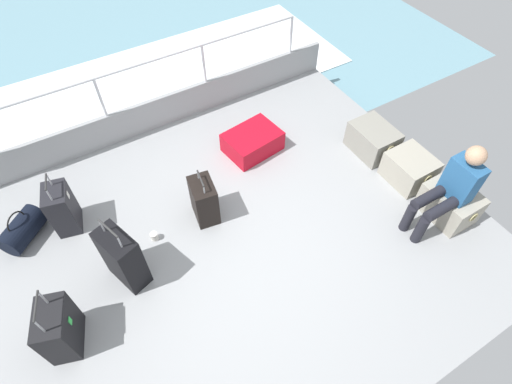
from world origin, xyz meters
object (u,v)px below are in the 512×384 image
Objects in this scene: suitcase_3 at (252,142)px; suitcase_4 at (59,329)px; paper_cup at (154,236)px; suitcase_2 at (62,209)px; suitcase_0 at (204,201)px; passenger_seated at (451,188)px; suitcase_1 at (123,258)px; cargo_crate_0 at (373,140)px; cargo_crate_2 at (450,203)px; cargo_crate_1 at (409,169)px; duffel_bag at (22,230)px.

suitcase_3 is 3.03m from suitcase_4.
paper_cup is at bearing -68.43° from suitcase_3.
suitcase_2 is at bearing -132.36° from paper_cup.
passenger_seated is at bearing 57.54° from suitcase_0.
suitcase_0 is at bearing 106.09° from suitcase_1.
cargo_crate_0 is 3.34m from suitcase_1.
paper_cup is (0.00, -0.63, -0.22)m from suitcase_0.
suitcase_4 is at bearing -64.84° from suitcase_3.
passenger_seated reaches higher than suitcase_1.
suitcase_1 is (-1.10, -3.21, -0.21)m from passenger_seated.
suitcase_0 reaches higher than paper_cup.
cargo_crate_1 is at bearing -179.63° from cargo_crate_2.
passenger_seated reaches higher than suitcase_0.
cargo_crate_1 is 3.42m from suitcase_1.
suitcase_4 reaches higher than suitcase_2.
duffel_bag is at bearing -175.97° from suitcase_4.
suitcase_1 reaches higher than duffel_bag.
cargo_crate_1 is 3.10m from paper_cup.
cargo_crate_0 is 0.82× the size of suitcase_2.
suitcase_4 reaches higher than cargo_crate_0.
cargo_crate_1 is 0.92× the size of cargo_crate_2.
suitcase_2 is 0.96× the size of suitcase_4.
duffel_bag is at bearing -117.98° from passenger_seated.
passenger_seated is 4.01m from suitcase_4.
suitcase_0 is at bearing 110.34° from suitcase_4.
cargo_crate_0 is at bearing 58.57° from suitcase_3.
cargo_crate_2 is at bearing 63.05° from duffel_bag.
duffel_bag is at bearing -102.33° from cargo_crate_0.
cargo_crate_1 is 0.62m from cargo_crate_2.
paper_cup is at bearing -89.63° from suitcase_0.
cargo_crate_0 is 0.95× the size of suitcase_0.
suitcase_2 is at bearing -115.98° from suitcase_0.
cargo_crate_2 is 0.94× the size of suitcase_0.
suitcase_3 is at bearing -121.43° from cargo_crate_0.
suitcase_4 is (0.35, -0.72, -0.07)m from suitcase_1.
cargo_crate_1 is at bearing 88.18° from suitcase_4.
suitcase_1 is 1.03m from suitcase_2.
suitcase_4 is (0.64, -1.73, 0.02)m from suitcase_0.
suitcase_1 is 1.17× the size of suitcase_2.
suitcase_3 is 0.95× the size of suitcase_4.
suitcase_3 is at bearing -149.66° from passenger_seated.
cargo_crate_0 is at bearing 174.11° from passenger_seated.
cargo_crate_2 is 0.78× the size of suitcase_4.
suitcase_0 reaches higher than cargo_crate_1.
cargo_crate_1 is (0.61, 0.05, -0.01)m from cargo_crate_0.
passenger_seated is 10.76× the size of paper_cup.
cargo_crate_2 is 0.70× the size of suitcase_1.
cargo_crate_0 is 1.01× the size of cargo_crate_2.
suitcase_2 is (-1.44, -3.74, 0.11)m from cargo_crate_1.
suitcase_1 reaches higher than cargo_crate_1.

